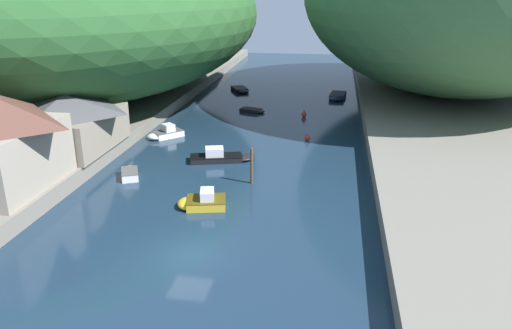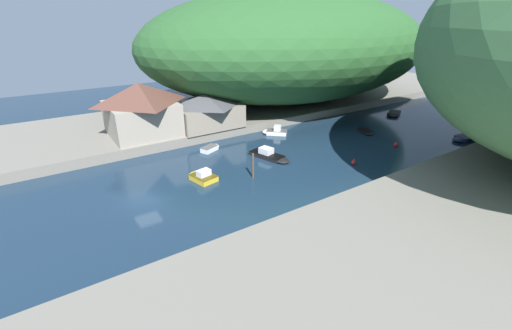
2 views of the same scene
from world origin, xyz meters
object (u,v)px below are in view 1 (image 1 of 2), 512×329
at_px(boat_navy_launch, 130,173).
at_px(boat_small_dinghy, 337,96).
at_px(boathouse_shed, 66,121).
at_px(boat_white_cruiser, 254,111).
at_px(channel_buoy_far, 304,114).
at_px(boat_red_skiff, 222,157).
at_px(person_on_quay, 79,147).
at_px(channel_buoy_near, 307,138).
at_px(boat_moored_right, 165,134).
at_px(boat_open_rowboat, 201,202).
at_px(boat_cabin_cruiser, 240,90).

distance_m(boat_navy_launch, boat_small_dinghy, 38.60).
xyz_separation_m(boathouse_shed, boat_small_dinghy, (24.55, 31.54, -3.64)).
distance_m(boat_white_cruiser, channel_buoy_far, 6.83).
relative_size(boat_white_cruiser, channel_buoy_far, 3.78).
xyz_separation_m(boat_red_skiff, person_on_quay, (-11.66, -4.92, 1.94)).
xyz_separation_m(boat_red_skiff, boat_small_dinghy, (10.60, 29.10, -0.06)).
relative_size(boathouse_shed, channel_buoy_near, 12.20).
bearing_deg(boathouse_shed, boat_moored_right, 55.65).
bearing_deg(boat_small_dinghy, boat_navy_launch, 70.04).
xyz_separation_m(boat_white_cruiser, person_on_quay, (-11.53, -24.15, 2.14)).
bearing_deg(channel_buoy_far, boat_open_rowboat, -101.62).
relative_size(boat_small_dinghy, person_on_quay, 3.09).
relative_size(boat_cabin_cruiser, boat_white_cruiser, 1.32).
xyz_separation_m(boat_moored_right, boat_cabin_cruiser, (3.59, 25.43, -0.17)).
xyz_separation_m(boat_navy_launch, boat_small_dinghy, (17.61, 34.35, -0.00)).
bearing_deg(boat_navy_launch, boat_white_cruiser, 50.48).
height_order(boat_moored_right, boat_open_rowboat, boat_moored_right).
relative_size(boat_cabin_cruiser, boat_small_dinghy, 0.90).
height_order(channel_buoy_far, person_on_quay, person_on_quay).
relative_size(boat_red_skiff, boat_moored_right, 1.54).
height_order(boat_navy_launch, channel_buoy_far, channel_buoy_far).
relative_size(boathouse_shed, boat_small_dinghy, 2.03).
bearing_deg(boathouse_shed, boat_small_dinghy, 52.11).
height_order(boat_red_skiff, boat_white_cruiser, boat_red_skiff).
height_order(boathouse_shed, boat_cabin_cruiser, boathouse_shed).
bearing_deg(boat_moored_right, channel_buoy_far, -98.57).
bearing_deg(boat_cabin_cruiser, channel_buoy_near, 89.82).
bearing_deg(channel_buoy_near, boat_white_cruiser, 123.72).
relative_size(boat_moored_right, person_on_quay, 2.43).
xyz_separation_m(boat_red_skiff, boat_navy_launch, (-7.01, -5.25, -0.06)).
distance_m(boat_open_rowboat, boat_white_cruiser, 29.61).
distance_m(boat_small_dinghy, channel_buoy_far, 12.06).
bearing_deg(channel_buoy_far, boat_white_cruiser, 167.40).
relative_size(boat_cabin_cruiser, boat_navy_launch, 1.42).
bearing_deg(channel_buoy_far, boat_small_dinghy, 70.28).
distance_m(boat_red_skiff, person_on_quay, 12.80).
bearing_deg(boat_navy_launch, boat_red_skiff, 13.00).
height_order(boat_moored_right, channel_buoy_far, boat_moored_right).
height_order(boat_moored_right, person_on_quay, person_on_quay).
height_order(boat_navy_launch, boat_small_dinghy, boat_navy_launch).
xyz_separation_m(boat_red_skiff, boat_moored_right, (-7.86, 6.46, 0.04)).
bearing_deg(boat_white_cruiser, boat_cabin_cruiser, -141.22).
height_order(boat_navy_launch, channel_buoy_near, channel_buoy_near).
bearing_deg(boat_cabin_cruiser, boat_open_rowboat, 70.53).
xyz_separation_m(boat_moored_right, boat_navy_launch, (0.85, -11.72, -0.10)).
distance_m(boat_moored_right, boat_cabin_cruiser, 25.69).
bearing_deg(boat_small_dinghy, boat_white_cruiser, 49.76).
height_order(boat_cabin_cruiser, channel_buoy_near, channel_buoy_near).
bearing_deg(boat_cabin_cruiser, boat_navy_launch, 59.53).
xyz_separation_m(boat_navy_launch, boat_open_rowboat, (7.76, -5.11, 0.09)).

